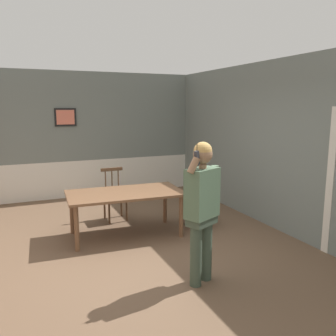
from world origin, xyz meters
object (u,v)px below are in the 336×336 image
chair_near_window (115,195)px  person_figure (202,203)px  chair_by_doorway (199,199)px  dining_table (125,197)px

chair_near_window → person_figure: bearing=95.5°
chair_by_doorway → person_figure: person_figure is taller
person_figure → chair_near_window: bearing=-107.8°
person_figure → dining_table: bearing=-103.2°
dining_table → chair_by_doorway: size_ratio=1.81×
chair_by_doorway → person_figure: bearing=153.7°
dining_table → chair_by_doorway: 1.33m
dining_table → person_figure: 1.94m
chair_by_doorway → person_figure: 2.09m
dining_table → person_figure: (0.38, -1.87, 0.33)m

